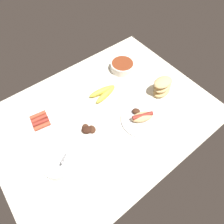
# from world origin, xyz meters

# --- Properties ---
(ground_plane) EXTENTS (1.20, 0.90, 0.03)m
(ground_plane) POSITION_xyz_m (0.00, 0.00, -0.01)
(ground_plane) COLOR silver
(plate_grilled_meat) EXTENTS (0.20, 0.20, 0.04)m
(plate_grilled_meat) POSITION_xyz_m (-0.13, -0.02, 0.01)
(plate_grilled_meat) COLOR white
(plate_grilled_meat) RESTS_ON ground_plane
(plate_hotdog_assembled) EXTENTS (0.23, 0.23, 0.06)m
(plate_hotdog_assembled) POSITION_xyz_m (0.14, -0.15, 0.02)
(plate_hotdog_assembled) COLOR white
(plate_hotdog_assembled) RESTS_ON ground_plane
(bowl_coleslaw) EXTENTS (0.16, 0.16, 0.15)m
(bowl_coleslaw) POSITION_xyz_m (-0.34, -0.10, 0.03)
(bowl_coleslaw) COLOR silver
(bowl_coleslaw) RESTS_ON ground_plane
(plate_sausages) EXTENTS (0.20, 0.20, 0.03)m
(plate_sausages) POSITION_xyz_m (-0.30, 0.17, 0.01)
(plate_sausages) COLOR white
(plate_sausages) RESTS_ON ground_plane
(bowl_chili) EXTENTS (0.16, 0.16, 0.05)m
(bowl_chili) POSITION_xyz_m (0.31, 0.22, 0.03)
(bowl_chili) COLOR white
(bowl_chili) RESTS_ON ground_plane
(bread_stack) EXTENTS (0.13, 0.10, 0.11)m
(bread_stack) POSITION_xyz_m (0.37, -0.08, 0.05)
(bread_stack) COLOR tan
(bread_stack) RESTS_ON ground_plane
(banana_bunch) EXTENTS (0.17, 0.10, 0.04)m
(banana_bunch) POSITION_xyz_m (0.09, 0.12, 0.02)
(banana_bunch) COLOR gold
(banana_bunch) RESTS_ON ground_plane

